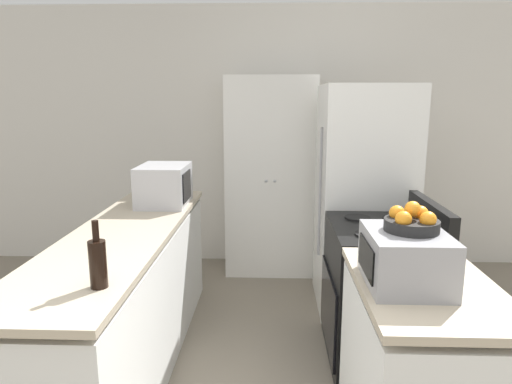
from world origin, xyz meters
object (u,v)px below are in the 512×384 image
at_px(pantry_cabinet, 271,176).
at_px(microwave, 164,185).
at_px(wine_bottle, 98,262).
at_px(refrigerator, 363,199).
at_px(stove, 380,293).
at_px(toaster_oven, 405,258).
at_px(fruit_bowl, 412,221).

distance_m(pantry_cabinet, microwave, 1.31).
relative_size(pantry_cabinet, wine_bottle, 6.43).
xyz_separation_m(pantry_cabinet, wine_bottle, (-0.72, -2.58, 0.07)).
relative_size(refrigerator, wine_bottle, 6.09).
height_order(pantry_cabinet, stove, pantry_cabinet).
xyz_separation_m(refrigerator, wine_bottle, (-1.47, -1.83, 0.12)).
relative_size(refrigerator, toaster_oven, 4.39).
xyz_separation_m(stove, fruit_bowl, (-0.10, -0.89, 0.73)).
bearing_deg(microwave, fruit_bowl, -45.73).
bearing_deg(pantry_cabinet, fruit_bowl, -76.04).
height_order(stove, microwave, microwave).
xyz_separation_m(microwave, toaster_oven, (1.40, -1.47, -0.03)).
bearing_deg(pantry_cabinet, refrigerator, -44.99).
distance_m(pantry_cabinet, toaster_oven, 2.57).
bearing_deg(fruit_bowl, stove, 83.29).
distance_m(pantry_cabinet, stove, 1.81).
bearing_deg(microwave, stove, -20.25).
bearing_deg(stove, toaster_oven, -97.91).
relative_size(stove, refrigerator, 0.59).
bearing_deg(wine_bottle, stove, 34.57).
height_order(pantry_cabinet, microwave, pantry_cabinet).
distance_m(toaster_oven, fruit_bowl, 0.16).
bearing_deg(refrigerator, toaster_oven, -95.15).
relative_size(refrigerator, fruit_bowl, 7.78).
height_order(refrigerator, toaster_oven, refrigerator).
relative_size(microwave, wine_bottle, 1.58).
xyz_separation_m(microwave, fruit_bowl, (1.42, -1.45, 0.13)).
bearing_deg(pantry_cabinet, stove, -65.56).
height_order(microwave, wine_bottle, microwave).
bearing_deg(refrigerator, microwave, -170.01).
bearing_deg(wine_bottle, toaster_oven, 3.57).
xyz_separation_m(stove, wine_bottle, (-1.44, -0.99, 0.56)).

